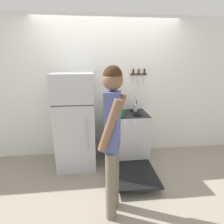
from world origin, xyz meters
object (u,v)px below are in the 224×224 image
object	(u,v)px
stove_range	(126,138)
dutch_oven_pot	(118,112)
refrigerator	(76,121)
utensil_jar	(135,107)
person	(113,137)
tea_kettle	(117,108)

from	to	relation	value
stove_range	dutch_oven_pot	xyz separation A→B (m)	(-0.17, -0.08, 0.52)
refrigerator	utensil_jar	world-z (taller)	refrigerator
refrigerator	person	size ratio (longest dim) A/B	0.92
dutch_oven_pot	person	size ratio (longest dim) A/B	0.15
utensil_jar	refrigerator	bearing A→B (deg)	-170.56
stove_range	tea_kettle	world-z (taller)	tea_kettle
tea_kettle	person	distance (m)	1.33
stove_range	utensil_jar	bearing A→B (deg)	41.41
refrigerator	dutch_oven_pot	size ratio (longest dim) A/B	6.16
stove_range	refrigerator	bearing A→B (deg)	-179.22
refrigerator	utensil_jar	xyz separation A→B (m)	(1.07, 0.18, 0.16)
tea_kettle	utensil_jar	bearing A→B (deg)	1.08
tea_kettle	utensil_jar	xyz separation A→B (m)	(0.35, 0.01, -0.01)
dutch_oven_pot	person	xyz separation A→B (m)	(-0.21, -1.07, 0.04)
refrigerator	stove_range	size ratio (longest dim) A/B	1.22
dutch_oven_pot	person	distance (m)	1.09
utensil_jar	person	bearing A→B (deg)	-113.31
tea_kettle	stove_range	bearing A→B (deg)	-45.48
dutch_oven_pot	refrigerator	bearing A→B (deg)	174.35
utensil_jar	person	xyz separation A→B (m)	(-0.57, -1.32, 0.03)
tea_kettle	person	bearing A→B (deg)	-99.62
refrigerator	utensil_jar	distance (m)	1.10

